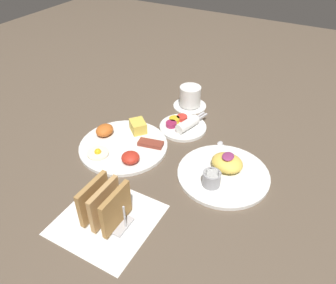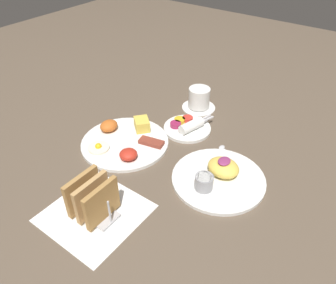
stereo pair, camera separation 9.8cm
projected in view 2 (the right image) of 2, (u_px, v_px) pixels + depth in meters
ground_plane at (163, 167)px, 0.93m from camera, size 3.00×3.00×0.00m
napkin_flat at (95, 213)px, 0.80m from camera, size 0.22×0.22×0.00m
plate_breakfast at (125, 140)px, 1.01m from camera, size 0.27×0.27×0.05m
plate_condiments at (187, 127)px, 1.07m from camera, size 0.16×0.15×0.04m
plate_foreground at (218, 176)px, 0.88m from camera, size 0.25×0.25×0.06m
toast_rack at (92, 199)px, 0.77m from camera, size 0.10×0.12×0.10m
coffee_cup at (199, 99)px, 1.17m from camera, size 0.12×0.12×0.08m
teaspoon at (228, 152)px, 0.98m from camera, size 0.07×0.12×0.01m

